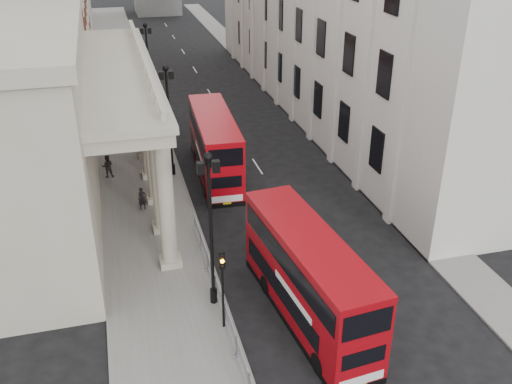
% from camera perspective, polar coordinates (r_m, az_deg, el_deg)
% --- Properties ---
extents(ground, '(260.00, 260.00, 0.00)m').
position_cam_1_polar(ground, '(27.09, -1.24, -15.93)').
color(ground, black).
rests_on(ground, ground).
extents(sidewalk_west, '(6.00, 140.00, 0.12)m').
position_cam_1_polar(sidewalk_west, '(52.66, -12.29, 5.90)').
color(sidewalk_west, slate).
rests_on(sidewalk_west, ground).
extents(sidewalk_east, '(3.00, 140.00, 0.12)m').
position_cam_1_polar(sidewalk_east, '(55.65, 4.99, 7.56)').
color(sidewalk_east, slate).
rests_on(sidewalk_east, ground).
extents(kerb, '(0.20, 140.00, 0.14)m').
position_cam_1_polar(kerb, '(52.83, -9.10, 6.26)').
color(kerb, slate).
rests_on(kerb, ground).
extents(portico_building, '(9.00, 28.00, 12.00)m').
position_cam_1_polar(portico_building, '(39.79, -22.81, 6.61)').
color(portico_building, '#A19B87').
rests_on(portico_building, ground).
extents(lamp_post_south, '(1.05, 0.44, 8.32)m').
position_cam_1_polar(lamp_post_south, '(27.25, -4.57, -2.89)').
color(lamp_post_south, black).
rests_on(lamp_post_south, sidewalk_west).
extents(lamp_post_mid, '(1.05, 0.44, 8.32)m').
position_cam_1_polar(lamp_post_mid, '(41.78, -8.71, 7.75)').
color(lamp_post_mid, black).
rests_on(lamp_post_mid, sidewalk_west).
extents(lamp_post_north, '(1.05, 0.44, 8.32)m').
position_cam_1_polar(lamp_post_north, '(57.10, -10.74, 12.79)').
color(lamp_post_north, black).
rests_on(lamp_post_north, sidewalk_west).
extents(traffic_light, '(0.28, 0.33, 4.30)m').
position_cam_1_polar(traffic_light, '(26.56, -3.39, -8.35)').
color(traffic_light, black).
rests_on(traffic_light, sidewalk_west).
extents(crowd_barriers, '(0.50, 18.75, 1.10)m').
position_cam_1_polar(crowd_barriers, '(28.24, -3.05, -12.06)').
color(crowd_barriers, gray).
rests_on(crowd_barriers, sidewalk_west).
extents(bus_near, '(3.65, 10.88, 4.61)m').
position_cam_1_polar(bus_near, '(27.81, 5.25, -8.36)').
color(bus_near, '#96060E').
rests_on(bus_near, ground).
extents(bus_far, '(3.18, 10.97, 4.68)m').
position_cam_1_polar(bus_far, '(42.46, -4.15, 4.76)').
color(bus_far, '#A90710').
rests_on(bus_far, ground).
extents(pedestrian_a, '(0.63, 0.48, 1.56)m').
position_cam_1_polar(pedestrian_a, '(38.57, -11.31, -0.66)').
color(pedestrian_a, black).
rests_on(pedestrian_a, sidewalk_west).
extents(pedestrian_b, '(0.86, 0.68, 1.74)m').
position_cam_1_polar(pedestrian_b, '(43.71, -14.63, 2.51)').
color(pedestrian_b, black).
rests_on(pedestrian_b, sidewalk_west).
extents(pedestrian_c, '(0.93, 0.84, 1.60)m').
position_cam_1_polar(pedestrian_c, '(44.33, -10.39, 3.21)').
color(pedestrian_c, black).
rests_on(pedestrian_c, sidewalk_west).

